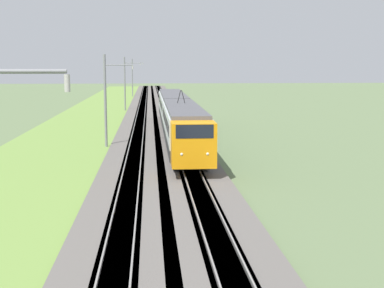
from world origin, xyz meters
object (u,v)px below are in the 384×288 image
Objects in this scene: catenary_mast_far at (125,83)px; catenary_mast_distant at (133,77)px; passenger_train at (177,115)px; catenary_mast_mid at (106,100)px.

catenary_mast_distant is at bearing 0.00° from catenary_mast_far.
passenger_train is 32.54m from catenary_mast_far.
catenary_mast_distant is at bearing -174.72° from passenger_train.
passenger_train is 4.82× the size of catenary_mast_far.
catenary_mast_far is (37.01, 0.00, 0.14)m from catenary_mast_mid.
passenger_train is 4.98× the size of catenary_mast_mid.
catenary_mast_mid is (-5.16, 6.36, 1.79)m from passenger_train.
passenger_train is at bearing -168.70° from catenary_mast_far.
catenary_mast_mid is at bearing -180.00° from catenary_mast_distant.
catenary_mast_distant is at bearing 0.00° from catenary_mast_mid.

